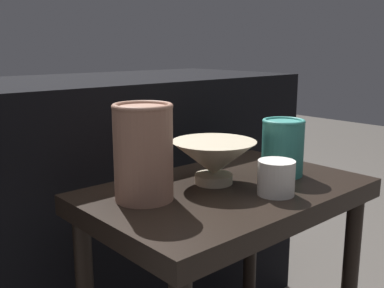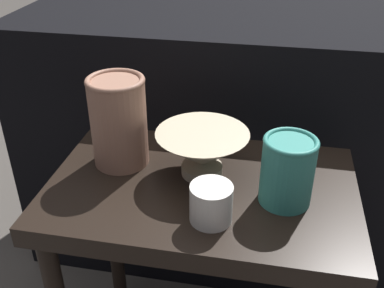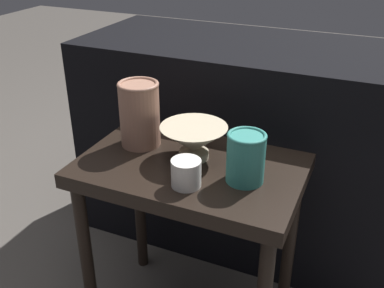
% 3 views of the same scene
% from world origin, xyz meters
% --- Properties ---
extents(table, '(0.58, 0.37, 0.55)m').
position_xyz_m(table, '(0.00, 0.00, 0.46)').
color(table, black).
rests_on(table, ground_plane).
extents(couch_backdrop, '(1.15, 0.50, 0.74)m').
position_xyz_m(couch_backdrop, '(0.00, 0.49, 0.37)').
color(couch_backdrop, black).
rests_on(couch_backdrop, ground_plane).
extents(bowl, '(0.18, 0.18, 0.09)m').
position_xyz_m(bowl, '(-0.01, 0.03, 0.60)').
color(bowl, '#C1B293').
rests_on(bowl, table).
extents(vase_textured_left, '(0.11, 0.11, 0.18)m').
position_xyz_m(vase_textured_left, '(-0.17, 0.05, 0.64)').
color(vase_textured_left, '#996B56').
rests_on(vase_textured_left, table).
extents(vase_colorful_right, '(0.09, 0.09, 0.13)m').
position_xyz_m(vase_colorful_right, '(0.15, -0.02, 0.61)').
color(vase_colorful_right, teal).
rests_on(vase_colorful_right, table).
extents(cup, '(0.07, 0.07, 0.07)m').
position_xyz_m(cup, '(0.03, -0.10, 0.58)').
color(cup, silver).
rests_on(cup, table).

